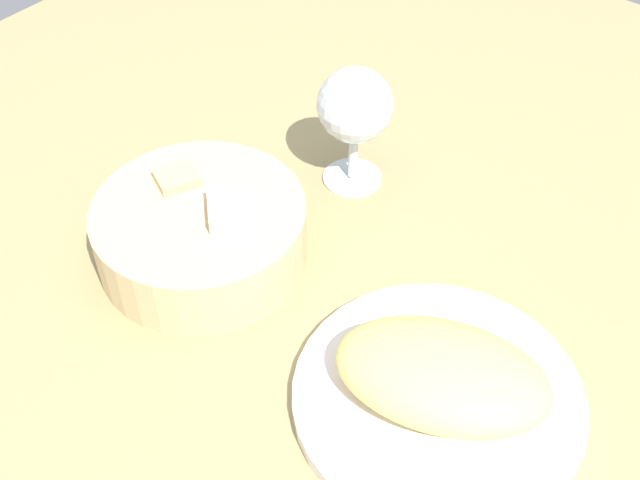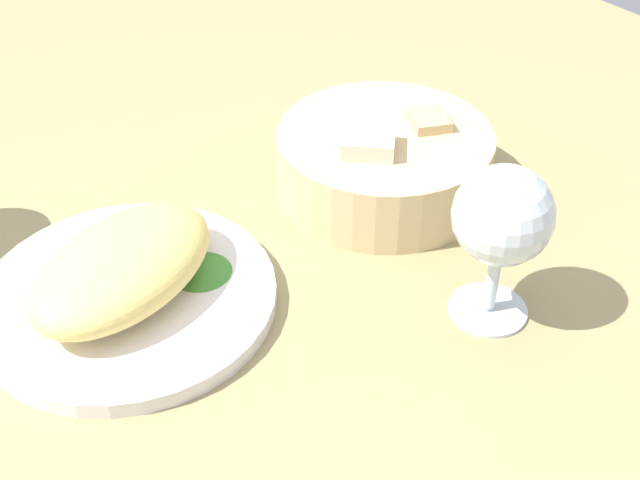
{
  "view_description": "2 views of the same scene",
  "coord_description": "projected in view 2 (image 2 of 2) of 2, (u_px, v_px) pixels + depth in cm",
  "views": [
    {
      "loc": [
        -25.11,
        37.98,
        56.36
      ],
      "look_at": [
        6.25,
        -1.34,
        5.94
      ],
      "focal_mm": 45.32,
      "sensor_mm": 36.0,
      "label": 1
    },
    {
      "loc": [
        -28.46,
        -47.49,
        47.55
      ],
      "look_at": [
        4.93,
        -3.86,
        3.91
      ],
      "focal_mm": 48.7,
      "sensor_mm": 36.0,
      "label": 2
    }
  ],
  "objects": [
    {
      "name": "ground_plane",
      "position": [
        246.0,
        285.0,
        0.73
      ],
      "size": [
        140.0,
        140.0,
        2.0
      ],
      "primitive_type": "cube",
      "color": "#9D8D5D"
    },
    {
      "name": "plate",
      "position": [
        128.0,
        297.0,
        0.7
      ],
      "size": [
        23.83,
        23.83,
        1.4
      ],
      "primitive_type": "cylinder",
      "color": "white",
      "rests_on": "ground_plane"
    },
    {
      "name": "omelette",
      "position": [
        123.0,
        267.0,
        0.68
      ],
      "size": [
        19.95,
        16.14,
        5.03
      ],
      "primitive_type": "ellipsoid",
      "rotation": [
        0.0,
        0.0,
        0.37
      ],
      "color": "#EED172",
      "rests_on": "plate"
    },
    {
      "name": "lettuce_garnish",
      "position": [
        200.0,
        266.0,
        0.71
      ],
      "size": [
        5.19,
        5.19,
        1.15
      ],
      "primitive_type": "cone",
      "color": "#408830",
      "rests_on": "plate"
    },
    {
      "name": "bread_basket",
      "position": [
        384.0,
        161.0,
        0.81
      ],
      "size": [
        19.99,
        19.99,
        7.82
      ],
      "color": "#D7B984",
      "rests_on": "ground_plane"
    },
    {
      "name": "wine_glass_near",
      "position": [
        502.0,
        221.0,
        0.64
      ],
      "size": [
        7.65,
        7.65,
        13.39
      ],
      "color": "silver",
      "rests_on": "ground_plane"
    }
  ]
}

